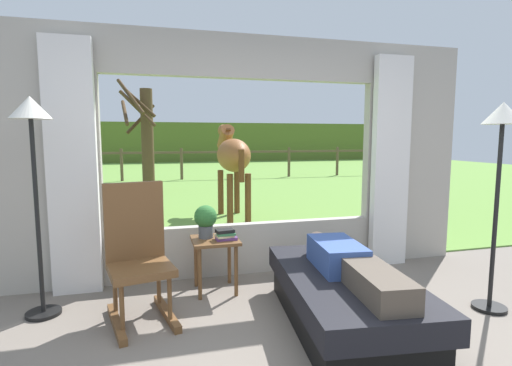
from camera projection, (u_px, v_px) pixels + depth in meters
name	position (u px, v px, depth m)	size (l,w,h in m)	color
back_wall_with_window	(245.00, 160.00, 4.18)	(5.20, 0.12, 2.55)	#ADA599
curtain_panel_left	(72.00, 169.00, 3.62)	(0.44, 0.10, 2.40)	silver
curtain_panel_right	(390.00, 163.00, 4.48)	(0.44, 0.10, 2.40)	silver
outdoor_pasture_lawn	(180.00, 177.00, 14.79)	(36.00, 21.68, 0.02)	olive
distant_hill_ridge	(169.00, 142.00, 24.10)	(36.00, 2.00, 2.40)	#536728
recliner_sofa	(344.00, 298.00, 3.08)	(1.08, 1.79, 0.42)	black
reclining_person	(348.00, 263.00, 3.00)	(0.40, 1.44, 0.22)	#334C8C
rocking_chair	(138.00, 253.00, 3.18)	(0.60, 0.76, 1.12)	brown
side_table	(215.00, 248.00, 3.75)	(0.44, 0.44, 0.52)	brown
potted_plant	(206.00, 219.00, 3.75)	(0.22, 0.22, 0.32)	#4C5156
book_stack	(225.00, 235.00, 3.69)	(0.21, 0.16, 0.10)	#59336B
floor_lamp_left	(32.00, 140.00, 3.11)	(0.32, 0.32, 1.82)	black
floor_lamp_right	(501.00, 144.00, 3.23)	(0.32, 0.32, 1.78)	black
horse	(232.00, 156.00, 7.11)	(0.59, 1.81, 1.73)	brown
pasture_tree	(145.00, 136.00, 10.28)	(0.99, 1.45, 2.99)	#4C3823
pasture_fence_line	(181.00, 159.00, 13.64)	(16.10, 0.10, 1.10)	brown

